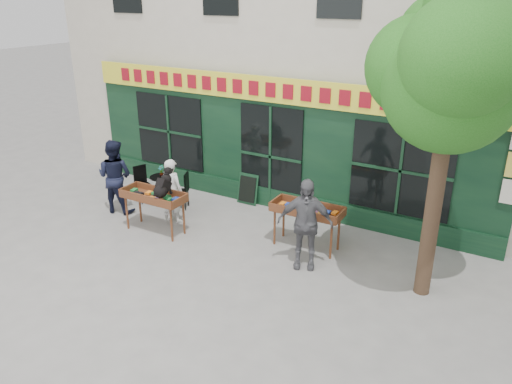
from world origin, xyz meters
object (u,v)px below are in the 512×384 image
book_cart_center (154,198)px  dog (163,182)px  book_cart_right (307,212)px  man_right (305,224)px  bistro_table (162,185)px  woman (172,191)px  man_left (115,176)px

book_cart_center → dog: 0.59m
book_cart_right → man_right: bearing=-69.4°
book_cart_right → bistro_table: (-4.18, 0.24, -0.28)m
woman → man_left: size_ratio=0.84×
woman → man_left: man_left is taller
man_right → bistro_table: 4.61m
dog → book_cart_right: dog is taller
dog → man_right: bearing=5.5°
dog → book_cart_right: 3.19m
book_cart_right → bistro_table: 4.20m
dog → man_right: man_right is taller
man_right → man_left: bearing=157.8°
dog → man_left: size_ratio=0.32×
dog → woman: size_ratio=0.38×
book_cart_center → bistro_table: book_cart_center is taller
bistro_table → man_left: (-0.70, -0.90, 0.38)m
dog → book_cart_right: size_ratio=0.40×
book_cart_center → man_right: bearing=4.1°
woman → man_left: 1.61m
book_cart_center → man_right: 3.62m
man_right → man_left: size_ratio=1.01×
woman → book_cart_right: size_ratio=1.03×
book_cart_center → man_left: man_left is taller
book_cart_center → woman: bearing=89.2°
book_cart_right → man_right: 0.82m
book_cart_center → man_left: size_ratio=0.82×
dog → bistro_table: bearing=131.6°
book_cart_center → dog: dog is taller
book_cart_right → man_left: bearing=-173.5°
man_left → woman: bearing=176.3°
dog → book_cart_right: (2.95, 1.10, -0.47)m
book_cart_center → man_right: (3.60, 0.30, 0.11)m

